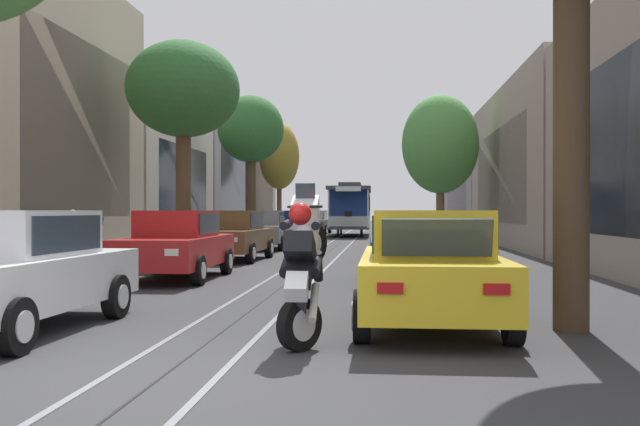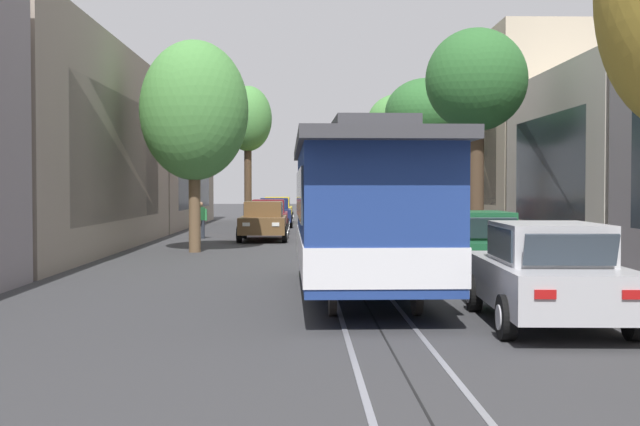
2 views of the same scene
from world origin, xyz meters
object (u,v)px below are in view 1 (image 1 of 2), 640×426
parked_car_brown_fourth_right (401,231)px  parked_car_navy_second_right (412,247)px  parked_car_navy_fifth_left (288,226)px  street_tree_kerb_right_second (440,145)px  parked_car_white_near_left (10,271)px  motorcycle_with_rider (303,260)px  pedestrian_on_right_pavement (477,230)px  parked_car_maroon_mid_right (406,236)px  parked_car_brown_mid_left (233,235)px  parked_car_silver_far_left (315,222)px  pedestrian_on_left_pavement (73,239)px  parked_car_yellow_near_right (429,268)px  street_tree_kerb_left_mid (251,131)px  parked_car_red_second_left (177,244)px  street_tree_kerb_left_fourth (279,157)px  parked_car_grey_fourth_left (263,230)px  parked_car_green_sixth_left (301,224)px  cable_car_trolley (351,209)px  street_tree_kerb_left_second (183,92)px

parked_car_brown_fourth_right → parked_car_navy_second_right: bearing=-90.2°
parked_car_navy_fifth_left → street_tree_kerb_right_second: 8.51m
parked_car_white_near_left → motorcycle_with_rider: bearing=-7.6°
street_tree_kerb_right_second → pedestrian_on_right_pavement: bearing=-84.3°
parked_car_navy_second_right → parked_car_maroon_mid_right: bearing=89.3°
parked_car_brown_mid_left → parked_car_silver_far_left: bearing=89.9°
parked_car_brown_fourth_right → pedestrian_on_left_pavement: bearing=-125.2°
parked_car_brown_mid_left → parked_car_brown_fourth_right: same height
parked_car_yellow_near_right → street_tree_kerb_left_mid: 25.61m
parked_car_navy_fifth_left → parked_car_red_second_left: bearing=-90.0°
parked_car_maroon_mid_right → parked_car_silver_far_left: bearing=101.6°
parked_car_maroon_mid_right → pedestrian_on_right_pavement: size_ratio=2.83×
pedestrian_on_right_pavement → parked_car_silver_far_left: bearing=110.3°
pedestrian_on_left_pavement → street_tree_kerb_left_fourth: bearing=89.6°
parked_car_red_second_left → parked_car_navy_fifth_left: same height
parked_car_grey_fourth_left → street_tree_kerb_left_fourth: 19.13m
parked_car_navy_fifth_left → parked_car_green_sixth_left: (-0.12, 6.53, 0.00)m
parked_car_maroon_mid_right → motorcycle_with_rider: motorcycle_with_rider is taller
street_tree_kerb_right_second → parked_car_silver_far_left: bearing=116.9°
parked_car_brown_fourth_right → cable_car_trolley: cable_car_trolley is taller
parked_car_navy_fifth_left → parked_car_yellow_near_right: same height
parked_car_navy_fifth_left → street_tree_kerb_left_mid: street_tree_kerb_left_mid is taller
parked_car_brown_mid_left → parked_car_silver_far_left: 25.57m
parked_car_yellow_near_right → street_tree_kerb_right_second: 23.67m
parked_car_grey_fourth_left → parked_car_navy_second_right: (5.52, -13.00, 0.00)m
parked_car_silver_far_left → cable_car_trolley: (2.60, -3.05, 0.86)m
street_tree_kerb_left_second → street_tree_kerb_right_second: street_tree_kerb_left_second is taller
parked_car_maroon_mid_right → parked_car_navy_fifth_left: bearing=112.1°
parked_car_green_sixth_left → street_tree_kerb_left_mid: bearing=-102.4°
parked_car_maroon_mid_right → motorcycle_with_rider: bearing=-97.1°
parked_car_brown_mid_left → parked_car_brown_fourth_right: size_ratio=1.01×
parked_car_red_second_left → parked_car_yellow_near_right: 8.12m
street_tree_kerb_left_mid → motorcycle_with_rider: bearing=-77.8°
parked_car_brown_mid_left → pedestrian_on_right_pavement: size_ratio=2.85×
parked_car_navy_fifth_left → street_tree_kerb_left_fourth: 13.07m
cable_car_trolley → parked_car_silver_far_left: bearing=130.5°
parked_car_green_sixth_left → parked_car_brown_mid_left: bearing=-89.6°
parked_car_navy_fifth_left → street_tree_kerb_left_fourth: size_ratio=0.59×
parked_car_green_sixth_left → motorcycle_with_rider: 33.27m
parked_car_grey_fourth_left → parked_car_yellow_near_right: (5.53, -18.60, 0.00)m
parked_car_red_second_left → street_tree_kerb_right_second: bearing=66.7°
parked_car_navy_second_right → pedestrian_on_right_pavement: parked_car_navy_second_right is taller
parked_car_white_near_left → parked_car_grey_fourth_left: size_ratio=1.00×
parked_car_brown_fourth_right → street_tree_kerb_left_fourth: size_ratio=0.58×
parked_car_yellow_near_right → street_tree_kerb_right_second: size_ratio=0.62×
cable_car_trolley → pedestrian_on_left_pavement: bearing=-100.2°
motorcycle_with_rider → parked_car_grey_fourth_left: bearing=101.2°
parked_car_red_second_left → parked_car_silver_far_left: bearing=89.9°
parked_car_brown_fourth_right → cable_car_trolley: size_ratio=0.48×
parked_car_silver_far_left → parked_car_brown_fourth_right: size_ratio=1.01×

